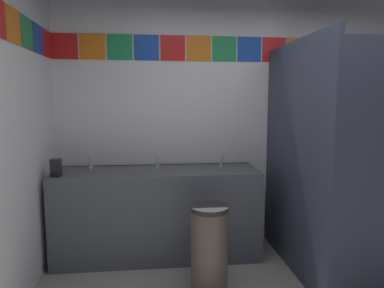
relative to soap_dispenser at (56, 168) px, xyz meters
name	(u,v)px	position (x,y,z in m)	size (l,w,h in m)	color
wall_back	(235,120)	(1.76, 0.54, 0.38)	(3.77, 0.09, 2.65)	silver
vanity_counter	(158,211)	(0.91, 0.19, -0.50)	(1.97, 0.62, 0.87)	#4C515B
faucet_left	(90,164)	(0.25, 0.28, -0.03)	(0.04, 0.10, 0.14)	silver
faucet_center	(157,163)	(0.91, 0.28, -0.03)	(0.04, 0.10, 0.14)	silver
faucet_right	(222,162)	(1.56, 0.28, -0.03)	(0.04, 0.10, 0.14)	silver
soap_dispenser	(56,168)	(0.00, 0.00, 0.00)	(0.09, 0.09, 0.16)	black
stall_divider	(326,162)	(2.29, -0.47, 0.09)	(0.92, 1.42, 2.07)	#33384C
toilet	(327,223)	(2.62, 0.06, -0.64)	(0.39, 0.49, 0.74)	white
trash_bin	(209,247)	(1.32, -0.49, -0.60)	(0.31, 0.31, 0.70)	brown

